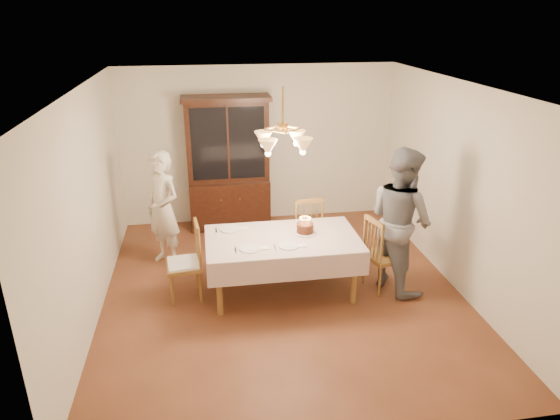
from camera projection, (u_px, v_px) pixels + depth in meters
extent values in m
plane|color=#5E2F1A|center=(282.00, 290.00, 6.48)|extent=(5.00, 5.00, 0.00)
plane|color=white|center=(283.00, 87.00, 5.51)|extent=(5.00, 5.00, 0.00)
plane|color=beige|center=(258.00, 145.00, 8.29)|extent=(4.50, 0.00, 4.50)
plane|color=beige|center=(337.00, 313.00, 3.70)|extent=(4.50, 0.00, 4.50)
plane|color=beige|center=(88.00, 208.00, 5.67)|extent=(0.00, 5.00, 5.00)
plane|color=beige|center=(457.00, 187.00, 6.32)|extent=(0.00, 5.00, 5.00)
cube|color=brown|center=(283.00, 240.00, 6.21)|extent=(1.80, 1.00, 0.04)
cube|color=beige|center=(283.00, 238.00, 6.20)|extent=(1.90, 1.10, 0.01)
cylinder|color=brown|center=(219.00, 288.00, 5.84)|extent=(0.07, 0.07, 0.71)
cylinder|color=brown|center=(354.00, 278.00, 6.08)|extent=(0.07, 0.07, 0.71)
cylinder|color=brown|center=(216.00, 256.00, 6.61)|extent=(0.07, 0.07, 0.71)
cylinder|color=brown|center=(336.00, 247.00, 6.85)|extent=(0.07, 0.07, 0.71)
cube|color=black|center=(230.00, 203.00, 8.30)|extent=(1.30, 0.50, 0.80)
cube|color=black|center=(227.00, 141.00, 7.95)|extent=(1.30, 0.40, 1.30)
cube|color=black|center=(228.00, 144.00, 7.77)|extent=(1.14, 0.01, 1.14)
cube|color=black|center=(226.00, 98.00, 7.65)|extent=(1.38, 0.54, 0.06)
cube|color=brown|center=(305.00, 230.00, 7.16)|extent=(0.48, 0.46, 0.05)
cube|color=brown|center=(310.00, 201.00, 6.79)|extent=(0.40, 0.07, 0.06)
cylinder|color=brown|center=(313.00, 239.00, 7.44)|extent=(0.04, 0.04, 0.43)
cylinder|color=brown|center=(290.00, 241.00, 7.36)|extent=(0.04, 0.04, 0.43)
cylinder|color=brown|center=(320.00, 249.00, 7.13)|extent=(0.04, 0.04, 0.43)
cylinder|color=brown|center=(296.00, 251.00, 7.05)|extent=(0.04, 0.04, 0.43)
cube|color=brown|center=(184.00, 265.00, 6.17)|extent=(0.46, 0.48, 0.05)
cube|color=brown|center=(197.00, 225.00, 6.02)|extent=(0.08, 0.40, 0.06)
cylinder|color=brown|center=(170.00, 277.00, 6.38)|extent=(0.04, 0.04, 0.43)
cylinder|color=brown|center=(172.00, 291.00, 6.06)|extent=(0.04, 0.04, 0.43)
cylinder|color=brown|center=(197.00, 273.00, 6.46)|extent=(0.04, 0.04, 0.43)
cylinder|color=brown|center=(200.00, 287.00, 6.14)|extent=(0.04, 0.04, 0.43)
cube|color=white|center=(184.00, 263.00, 6.16)|extent=(0.42, 0.44, 0.03)
cube|color=brown|center=(384.00, 256.00, 6.40)|extent=(0.52, 0.54, 0.05)
cube|color=brown|center=(374.00, 221.00, 6.14)|extent=(0.14, 0.39, 0.06)
cylinder|color=brown|center=(402.00, 276.00, 6.41)|extent=(0.04, 0.04, 0.43)
cylinder|color=brown|center=(385.00, 264.00, 6.71)|extent=(0.04, 0.04, 0.43)
cylinder|color=brown|center=(380.00, 281.00, 6.27)|extent=(0.04, 0.04, 0.43)
cylinder|color=brown|center=(364.00, 269.00, 6.58)|extent=(0.04, 0.04, 0.43)
imported|color=#F2E4CC|center=(163.00, 209.00, 6.91)|extent=(0.70, 0.70, 1.64)
imported|color=slate|center=(400.00, 220.00, 6.27)|extent=(0.97, 1.09, 1.87)
cylinder|color=white|center=(305.00, 232.00, 6.32)|extent=(0.30, 0.30, 0.01)
cylinder|color=#3B190D|center=(305.00, 228.00, 6.30)|extent=(0.21, 0.21, 0.12)
cylinder|color=#598CD8|center=(310.00, 221.00, 6.27)|extent=(0.01, 0.01, 0.07)
sphere|color=#FFB23F|center=(310.00, 218.00, 6.26)|extent=(0.01, 0.01, 0.01)
cylinder|color=pink|center=(309.00, 220.00, 6.30)|extent=(0.01, 0.01, 0.07)
sphere|color=#FFB23F|center=(309.00, 217.00, 6.28)|extent=(0.01, 0.01, 0.01)
cylinder|color=#EACC66|center=(308.00, 220.00, 6.31)|extent=(0.01, 0.01, 0.07)
sphere|color=#FFB23F|center=(308.00, 217.00, 6.30)|extent=(0.01, 0.01, 0.01)
cylinder|color=#598CD8|center=(306.00, 219.00, 6.32)|extent=(0.01, 0.01, 0.07)
sphere|color=#FFB23F|center=(306.00, 216.00, 6.31)|extent=(0.01, 0.01, 0.01)
cylinder|color=pink|center=(305.00, 219.00, 6.32)|extent=(0.01, 0.01, 0.07)
sphere|color=#FFB23F|center=(305.00, 216.00, 6.31)|extent=(0.01, 0.01, 0.01)
cylinder|color=#EACC66|center=(303.00, 219.00, 6.32)|extent=(0.01, 0.01, 0.07)
sphere|color=#FFB23F|center=(303.00, 216.00, 6.30)|extent=(0.01, 0.01, 0.01)
cylinder|color=#598CD8|center=(301.00, 220.00, 6.31)|extent=(0.01, 0.01, 0.07)
sphere|color=#FFB23F|center=(301.00, 217.00, 6.29)|extent=(0.01, 0.01, 0.01)
cylinder|color=pink|center=(300.00, 220.00, 6.29)|extent=(0.01, 0.01, 0.07)
sphere|color=#FFB23F|center=(300.00, 217.00, 6.27)|extent=(0.01, 0.01, 0.01)
cylinder|color=#EACC66|center=(300.00, 221.00, 6.27)|extent=(0.01, 0.01, 0.07)
sphere|color=#FFB23F|center=(300.00, 218.00, 6.25)|extent=(0.01, 0.01, 0.01)
cylinder|color=#598CD8|center=(300.00, 222.00, 6.25)|extent=(0.01, 0.01, 0.07)
sphere|color=#FFB23F|center=(300.00, 219.00, 6.23)|extent=(0.01, 0.01, 0.01)
cylinder|color=pink|center=(301.00, 222.00, 6.23)|extent=(0.01, 0.01, 0.07)
sphere|color=#FFB23F|center=(301.00, 219.00, 6.21)|extent=(0.01, 0.01, 0.01)
cylinder|color=#EACC66|center=(303.00, 223.00, 6.21)|extent=(0.01, 0.01, 0.07)
sphere|color=#FFB23F|center=(303.00, 220.00, 6.20)|extent=(0.01, 0.01, 0.01)
cylinder|color=#598CD8|center=(305.00, 223.00, 6.21)|extent=(0.01, 0.01, 0.07)
sphere|color=#FFB23F|center=(305.00, 220.00, 6.19)|extent=(0.01, 0.01, 0.01)
cylinder|color=pink|center=(307.00, 223.00, 6.21)|extent=(0.01, 0.01, 0.07)
sphere|color=#FFB23F|center=(307.00, 220.00, 6.19)|extent=(0.01, 0.01, 0.01)
cylinder|color=#EACC66|center=(308.00, 223.00, 6.22)|extent=(0.01, 0.01, 0.07)
sphere|color=#FFB23F|center=(308.00, 220.00, 6.20)|extent=(0.01, 0.01, 0.01)
cylinder|color=#598CD8|center=(309.00, 222.00, 6.23)|extent=(0.01, 0.01, 0.07)
sphere|color=#FFB23F|center=(310.00, 219.00, 6.22)|extent=(0.01, 0.01, 0.01)
cylinder|color=pink|center=(310.00, 221.00, 6.25)|extent=(0.01, 0.01, 0.07)
sphere|color=#FFB23F|center=(310.00, 219.00, 6.24)|extent=(0.01, 0.01, 0.01)
cylinder|color=white|center=(250.00, 249.00, 5.90)|extent=(0.25, 0.25, 0.02)
cube|color=silver|center=(236.00, 250.00, 5.87)|extent=(0.01, 0.16, 0.01)
cube|color=white|center=(264.00, 248.00, 5.92)|extent=(0.10, 0.10, 0.01)
cylinder|color=white|center=(289.00, 246.00, 5.96)|extent=(0.24, 0.24, 0.02)
cube|color=silver|center=(275.00, 247.00, 5.94)|extent=(0.02, 0.16, 0.01)
cube|color=white|center=(302.00, 245.00, 5.99)|extent=(0.10, 0.10, 0.01)
cylinder|color=white|center=(230.00, 229.00, 6.42)|extent=(0.27, 0.27, 0.02)
cube|color=silver|center=(216.00, 230.00, 6.40)|extent=(0.01, 0.16, 0.01)
cube|color=white|center=(244.00, 228.00, 6.45)|extent=(0.10, 0.10, 0.01)
cylinder|color=#BF8C3F|center=(283.00, 105.00, 5.58)|extent=(0.02, 0.02, 0.40)
cylinder|color=#BF8C3F|center=(283.00, 127.00, 5.68)|extent=(0.12, 0.12, 0.10)
cone|color=#D8994C|center=(296.00, 138.00, 5.95)|extent=(0.22, 0.22, 0.18)
sphere|color=#FFD899|center=(296.00, 143.00, 5.98)|extent=(0.07, 0.07, 0.07)
cone|color=#D8994C|center=(264.00, 139.00, 5.90)|extent=(0.22, 0.22, 0.18)
sphere|color=#FFD899|center=(264.00, 145.00, 5.92)|extent=(0.07, 0.07, 0.07)
cone|color=#D8994C|center=(268.00, 147.00, 5.53)|extent=(0.22, 0.22, 0.18)
sphere|color=#FFD899|center=(268.00, 154.00, 5.56)|extent=(0.07, 0.07, 0.07)
cone|color=#D8994C|center=(303.00, 146.00, 5.59)|extent=(0.22, 0.22, 0.18)
sphere|color=#FFD899|center=(303.00, 152.00, 5.62)|extent=(0.07, 0.07, 0.07)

